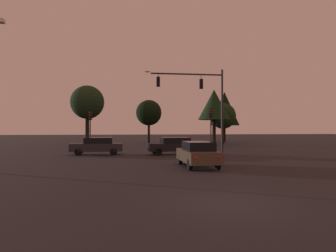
# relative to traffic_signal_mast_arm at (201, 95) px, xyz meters

# --- Properties ---
(ground_plane) EXTENTS (168.00, 168.00, 0.00)m
(ground_plane) POSITION_rel_traffic_signal_mast_arm_xyz_m (-3.99, 6.09, -5.42)
(ground_plane) COLOR black
(ground_plane) RESTS_ON ground
(traffic_signal_mast_arm) EXTENTS (7.33, 0.40, 7.80)m
(traffic_signal_mast_arm) POSITION_rel_traffic_signal_mast_arm_xyz_m (0.00, 0.00, 0.00)
(traffic_signal_mast_arm) COLOR #232326
(traffic_signal_mast_arm) RESTS_ON ground
(traffic_light_corner_left) EXTENTS (0.33, 0.37, 4.41)m
(traffic_light_corner_left) POSITION_rel_traffic_signal_mast_arm_xyz_m (2.19, 4.20, -2.30)
(traffic_light_corner_left) COLOR #232326
(traffic_light_corner_left) RESTS_ON ground
(traffic_light_corner_right) EXTENTS (0.34, 0.37, 4.05)m
(traffic_light_corner_right) POSITION_rel_traffic_signal_mast_arm_xyz_m (-10.33, 3.62, -2.54)
(traffic_light_corner_right) COLOR #232326
(traffic_light_corner_right) RESTS_ON ground
(car_nearside_lane) EXTENTS (1.82, 4.37, 1.52)m
(car_nearside_lane) POSITION_rel_traffic_signal_mast_arm_xyz_m (-2.72, -9.46, -4.62)
(car_nearside_lane) COLOR #473828
(car_nearside_lane) RESTS_ON ground
(car_crossing_left) EXTENTS (4.57, 1.85, 1.52)m
(car_crossing_left) POSITION_rel_traffic_signal_mast_arm_xyz_m (-9.39, 0.12, -4.62)
(car_crossing_left) COLOR #232328
(car_crossing_left) RESTS_ON ground
(car_crossing_right) EXTENTS (4.74, 2.14, 1.52)m
(car_crossing_right) POSITION_rel_traffic_signal_mast_arm_xyz_m (-2.64, -0.55, -4.62)
(car_crossing_right) COLOR black
(car_crossing_right) RESTS_ON ground
(tree_behind_sign) EXTENTS (5.10, 5.10, 8.68)m
(tree_behind_sign) POSITION_rel_traffic_signal_mast_arm_xyz_m (10.49, 23.75, 0.34)
(tree_behind_sign) COLOR black
(tree_behind_sign) RESTS_ON ground
(tree_left_far) EXTENTS (4.04, 4.04, 6.82)m
(tree_left_far) POSITION_rel_traffic_signal_mast_arm_xyz_m (-2.97, 20.80, -0.64)
(tree_left_far) COLOR black
(tree_left_far) RESTS_ON ground
(tree_center_horizon) EXTENTS (4.21, 4.21, 7.41)m
(tree_center_horizon) POSITION_rel_traffic_signal_mast_arm_xyz_m (4.75, 11.30, -0.03)
(tree_center_horizon) COLOR black
(tree_center_horizon) RESTS_ON ground
(tree_right_cluster) EXTENTS (4.21, 4.21, 7.72)m
(tree_right_cluster) POSITION_rel_traffic_signal_mast_arm_xyz_m (-11.49, 12.10, 0.15)
(tree_right_cluster) COLOR black
(tree_right_cluster) RESTS_ON ground
(tree_lot_edge) EXTENTS (3.81, 3.81, 6.07)m
(tree_lot_edge) POSITION_rel_traffic_signal_mast_arm_xyz_m (7.58, 16.02, -1.27)
(tree_lot_edge) COLOR black
(tree_lot_edge) RESTS_ON ground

